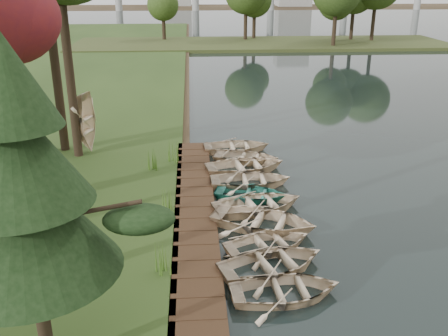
{
  "coord_description": "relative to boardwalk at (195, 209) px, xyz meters",
  "views": [
    {
      "loc": [
        -1.63,
        -18.08,
        8.93
      ],
      "look_at": [
        -0.31,
        1.88,
        1.16
      ],
      "focal_mm": 40.0,
      "sensor_mm": 36.0,
      "label": 1
    }
  ],
  "objects": [
    {
      "name": "reeds_0",
      "position": [
        -1.0,
        -4.74,
        0.65
      ],
      "size": [
        0.6,
        0.6,
        1.0
      ],
      "primitive_type": "cone",
      "color": "#3F661E",
      "rests_on": "bank"
    },
    {
      "name": "reeds_1",
      "position": [
        -1.0,
        -0.35,
        0.58
      ],
      "size": [
        0.6,
        0.6,
        0.87
      ],
      "primitive_type": "cone",
      "color": "#3F661E",
      "rests_on": "bank"
    },
    {
      "name": "rowboat_3",
      "position": [
        2.54,
        -1.62,
        0.31
      ],
      "size": [
        4.73,
        4.14,
        0.82
      ],
      "primitive_type": "imported",
      "rotation": [
        0.0,
        0.0,
        1.17
      ],
      "color": "beige",
      "rests_on": "water"
    },
    {
      "name": "rowboat_5",
      "position": [
        2.41,
        1.01,
        0.22
      ],
      "size": [
        3.61,
        2.99,
        0.65
      ],
      "primitive_type": "imported",
      "rotation": [
        0.0,
        0.0,
        1.3
      ],
      "color": "teal",
      "rests_on": "water"
    },
    {
      "name": "rowboat_6",
      "position": [
        2.52,
        2.4,
        0.27
      ],
      "size": [
        3.69,
        2.69,
        0.75
      ],
      "primitive_type": "imported",
      "rotation": [
        0.0,
        0.0,
        1.6
      ],
      "color": "beige",
      "rests_on": "water"
    },
    {
      "name": "pine_tree",
      "position": [
        -3.49,
        -8.6,
        4.88
      ],
      "size": [
        3.8,
        3.8,
        7.79
      ],
      "color": "black",
      "rests_on": "bank"
    },
    {
      "name": "peninsula",
      "position": [
        9.6,
        50.0,
        0.08
      ],
      "size": [
        50.0,
        14.0,
        0.45
      ],
      "primitive_type": "cube",
      "color": "#39421D",
      "rests_on": "ground"
    },
    {
      "name": "ground",
      "position": [
        1.6,
        0.0,
        -0.15
      ],
      "size": [
        300.0,
        300.0,
        0.0
      ],
      "primitive_type": "plane",
      "color": "#3D2F1D"
    },
    {
      "name": "rowboat_0",
      "position": [
        2.59,
        -5.92,
        0.24
      ],
      "size": [
        3.52,
        2.67,
        0.69
      ],
      "primitive_type": "imported",
      "rotation": [
        0.0,
        0.0,
        1.66
      ],
      "color": "beige",
      "rests_on": "water"
    },
    {
      "name": "rowboat_7",
      "position": [
        2.47,
        4.17,
        0.3
      ],
      "size": [
        4.28,
        3.41,
        0.8
      ],
      "primitive_type": "imported",
      "rotation": [
        0.0,
        0.0,
        1.76
      ],
      "color": "beige",
      "rests_on": "water"
    },
    {
      "name": "boardwalk",
      "position": [
        0.0,
        0.0,
        0.0
      ],
      "size": [
        1.6,
        16.0,
        0.3
      ],
      "primitive_type": "cube",
      "color": "#392516",
      "rests_on": "ground"
    },
    {
      "name": "reeds_3",
      "position": [
        -1.0,
        5.07,
        0.7
      ],
      "size": [
        0.6,
        0.6,
        1.09
      ],
      "primitive_type": "cone",
      "color": "#3F661E",
      "rests_on": "bank"
    },
    {
      "name": "reeds_2",
      "position": [
        -1.96,
        4.19,
        0.63
      ],
      "size": [
        0.6,
        0.6,
        0.96
      ],
      "primitive_type": "cone",
      "color": "#3F661E",
      "rests_on": "bank"
    },
    {
      "name": "rowboat_2",
      "position": [
        2.5,
        -3.16,
        0.22
      ],
      "size": [
        3.63,
        3.04,
        0.64
      ],
      "primitive_type": "imported",
      "rotation": [
        0.0,
        0.0,
        1.87
      ],
      "color": "beige",
      "rests_on": "water"
    },
    {
      "name": "rowboat_8",
      "position": [
        2.65,
        5.48,
        0.24
      ],
      "size": [
        3.8,
        3.14,
        0.68
      ],
      "primitive_type": "imported",
      "rotation": [
        0.0,
        0.0,
        1.3
      ],
      "color": "beige",
      "rests_on": "water"
    },
    {
      "name": "rowboat_4",
      "position": [
        2.54,
        -0.12,
        0.28
      ],
      "size": [
        4.26,
        3.5,
        0.77
      ],
      "primitive_type": "imported",
      "rotation": [
        0.0,
        0.0,
        1.83
      ],
      "color": "beige",
      "rests_on": "water"
    },
    {
      "name": "rowboat_1",
      "position": [
        2.43,
        -4.47,
        0.27
      ],
      "size": [
        4.15,
        3.5,
        0.73
      ],
      "primitive_type": "imported",
      "rotation": [
        0.0,
        0.0,
        1.88
      ],
      "color": "beige",
      "rests_on": "water"
    },
    {
      "name": "stored_rowboat",
      "position": [
        -5.38,
        6.92,
        0.47
      ],
      "size": [
        3.6,
        2.98,
        0.65
      ],
      "primitive_type": "imported",
      "rotation": [
        3.14,
        0.0,
        1.3
      ],
      "color": "beige",
      "rests_on": "bank"
    },
    {
      "name": "rowboat_9",
      "position": [
        2.33,
        7.15,
        0.27
      ],
      "size": [
        3.71,
        2.77,
        0.73
      ],
      "primitive_type": "imported",
      "rotation": [
        0.0,
        0.0,
        1.64
      ],
      "color": "beige",
      "rests_on": "water"
    }
  ]
}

